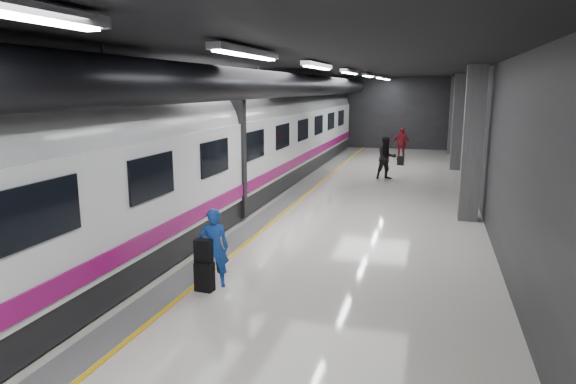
% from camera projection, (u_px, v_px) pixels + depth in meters
% --- Properties ---
extents(ground, '(40.00, 40.00, 0.00)m').
position_uv_depth(ground, '(303.00, 225.00, 14.65)').
color(ground, silver).
rests_on(ground, ground).
extents(platform_hall, '(10.02, 40.02, 4.51)m').
position_uv_depth(platform_hall, '(302.00, 99.00, 14.92)').
color(platform_hall, black).
rests_on(platform_hall, ground).
extents(train, '(3.05, 38.00, 4.05)m').
position_uv_depth(train, '(197.00, 150.00, 15.10)').
color(train, black).
rests_on(train, ground).
extents(traveler_main, '(0.68, 0.59, 1.58)m').
position_uv_depth(traveler_main, '(214.00, 248.00, 9.98)').
color(traveler_main, blue).
rests_on(traveler_main, ground).
extents(suitcase_main, '(0.37, 0.25, 0.57)m').
position_uv_depth(suitcase_main, '(205.00, 277.00, 9.87)').
color(suitcase_main, black).
rests_on(suitcase_main, ground).
extents(shoulder_bag, '(0.33, 0.18, 0.45)m').
position_uv_depth(shoulder_bag, '(203.00, 251.00, 9.81)').
color(shoulder_bag, black).
rests_on(shoulder_bag, suitcase_main).
extents(traveler_far_a, '(1.11, 1.03, 1.83)m').
position_uv_depth(traveler_far_a, '(387.00, 158.00, 21.92)').
color(traveler_far_a, black).
rests_on(traveler_far_a, ground).
extents(traveler_far_b, '(1.09, 0.56, 1.78)m').
position_uv_depth(traveler_far_b, '(401.00, 144.00, 27.73)').
color(traveler_far_b, maroon).
rests_on(traveler_far_b, ground).
extents(suitcase_far, '(0.33, 0.23, 0.46)m').
position_uv_depth(suitcase_far, '(400.00, 161.00, 26.01)').
color(suitcase_far, black).
rests_on(suitcase_far, ground).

